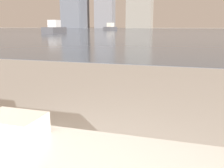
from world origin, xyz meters
The scene contains 5 objects.
towel_stack centered at (-0.01, 0.76, 0.64)m, with size 0.30×0.21×0.12m.
harbor_water centered at (0.00, 62.00, 0.01)m, with size 180.00×110.00×0.01m.
harbor_boat_0 centered at (-18.60, 34.20, 0.71)m, with size 2.35×5.43×1.98m.
harbor_boat_1 centered at (-18.17, 61.70, 0.67)m, with size 2.31×5.17×1.88m.
skyline_tower_0 centered at (-53.78, 118.00, 12.94)m, with size 9.89×12.99×25.88m.
Camera 1 is at (0.81, -0.22, 1.14)m, focal length 40.00 mm.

